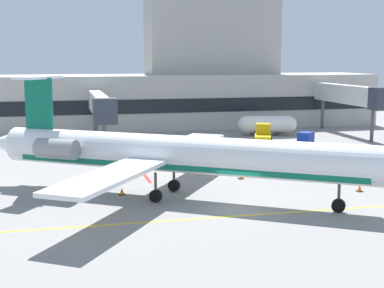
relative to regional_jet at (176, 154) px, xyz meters
The scene contains 11 objects.
ground 6.23m from the regional_jet, 49.31° to the right, with size 120.00×120.00×0.11m.
terminal_building 44.10m from the regional_jet, 74.19° to the left, with size 55.19×12.21×20.70m.
jet_bridge_west 26.38m from the regional_jet, 97.55° to the left, with size 2.40×18.26×5.98m.
jet_bridge_east 39.21m from the regional_jet, 42.76° to the left, with size 2.40×17.35×6.63m.
regional_jet is the anchor object (origin of this frame).
baggage_tug 22.75m from the regional_jet, 41.76° to the left, with size 4.00×3.77×2.25m.
pushback_tractor 28.71m from the regional_jet, 56.62° to the left, with size 3.25×4.21×2.18m.
fuel_tank 34.72m from the regional_jet, 57.95° to the left, with size 7.61×3.20×2.56m.
safety_cone_alpha 14.38m from the regional_jet, ahead, with size 0.47×0.47×0.55m.
safety_cone_bravo 5.05m from the regional_jet, 155.57° to the left, with size 0.47×0.47×0.55m.
safety_cone_charlie 8.76m from the regional_jet, 36.54° to the left, with size 0.47×0.47×0.55m.
Camera 1 is at (-11.61, -34.93, 10.12)m, focal length 52.45 mm.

